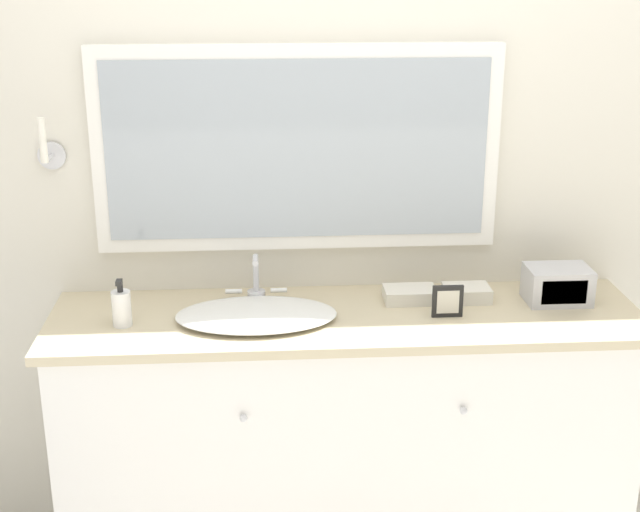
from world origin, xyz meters
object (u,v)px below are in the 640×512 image
appliance_box (558,285)px  picture_frame (448,301)px  sink_basin (256,314)px  soap_bottle (122,307)px

appliance_box → picture_frame: bearing=-164.9°
sink_basin → appliance_box: sink_basin is taller
appliance_box → sink_basin: bearing=-175.2°
sink_basin → soap_bottle: size_ratio=3.30×
sink_basin → appliance_box: bearing=4.8°
soap_bottle → appliance_box: soap_bottle is taller
sink_basin → picture_frame: (0.61, -0.02, 0.03)m
sink_basin → appliance_box: 1.00m
sink_basin → picture_frame: sink_basin is taller
sink_basin → soap_bottle: bearing=-177.0°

